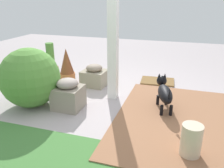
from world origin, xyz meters
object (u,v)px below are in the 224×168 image
porch_pillar (113,26)px  terracotta_pot_tall (51,65)px  terracotta_pot_spiky (67,68)px  stone_planter_mid (68,95)px  round_shrub (30,78)px  stone_planter_nearest (94,76)px  doormat (157,81)px  dog (164,92)px  ceramic_urn (191,141)px

porch_pillar → terracotta_pot_tall: bearing=-22.8°
porch_pillar → terracotta_pot_spiky: size_ratio=3.35×
stone_planter_mid → round_shrub: size_ratio=0.52×
stone_planter_nearest → round_shrub: size_ratio=0.52×
doormat → dog: bearing=101.1°
porch_pillar → terracotta_pot_tall: 1.99m
dog → stone_planter_mid: bearing=15.7°
terracotta_pot_spiky → ceramic_urn: bearing=145.8°
doormat → terracotta_pot_tall: bearing=8.3°
round_shrub → dog: round_shrub is taller
dog → doormat: 1.26m
dog → ceramic_urn: 1.13m
stone_planter_nearest → doormat: stone_planter_nearest is taller
stone_planter_nearest → terracotta_pot_tall: bearing=-12.2°
round_shrub → terracotta_pot_spiky: 1.01m
dog → doormat: (0.24, -1.21, -0.27)m
stone_planter_nearest → round_shrub: round_shrub is taller
porch_pillar → dog: porch_pillar is taller
terracotta_pot_spiky → dog: bearing=164.9°
round_shrub → doormat: bearing=-136.6°
terracotta_pot_tall → doormat: (-2.26, -0.33, -0.25)m
doormat → stone_planter_mid: bearing=53.6°
stone_planter_mid → terracotta_pot_tall: (1.07, -1.28, 0.04)m
ceramic_urn → doormat: 2.36m
porch_pillar → doormat: (-0.65, -1.01, -1.20)m
terracotta_pot_spiky → dog: size_ratio=1.01×
dog → terracotta_pot_spiky: bearing=-15.1°
porch_pillar → terracotta_pot_spiky: porch_pillar is taller
stone_planter_nearest → ceramic_urn: (-1.79, 1.69, -0.00)m
porch_pillar → terracotta_pot_tall: porch_pillar is taller
round_shrub → doormat: (-1.78, -1.69, -0.45)m
porch_pillar → stone_planter_mid: porch_pillar is taller
round_shrub → ceramic_urn: 2.50m
porch_pillar → stone_planter_nearest: porch_pillar is taller
terracotta_pot_spiky → terracotta_pot_tall: (0.57, -0.36, -0.08)m
terracotta_pot_spiky → doormat: 1.85m
stone_planter_mid → terracotta_pot_tall: 1.67m
round_shrub → ceramic_urn: bearing=166.6°
round_shrub → doormat: round_shrub is taller
terracotta_pot_spiky → ceramic_urn: size_ratio=1.91×
round_shrub → doormat: 2.50m
terracotta_pot_spiky → porch_pillar: bearing=162.8°
stone_planter_nearest → round_shrub: (0.62, 1.12, 0.27)m
porch_pillar → ceramic_urn: porch_pillar is taller
stone_planter_mid → porch_pillar: bearing=-132.1°
terracotta_pot_tall → doormat: bearing=-171.7°
porch_pillar → terracotta_pot_spiky: 1.39m
round_shrub → terracotta_pot_tall: 1.45m
stone_planter_mid → terracotta_pot_spiky: size_ratio=0.67×
stone_planter_nearest → stone_planter_mid: stone_planter_mid is taller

